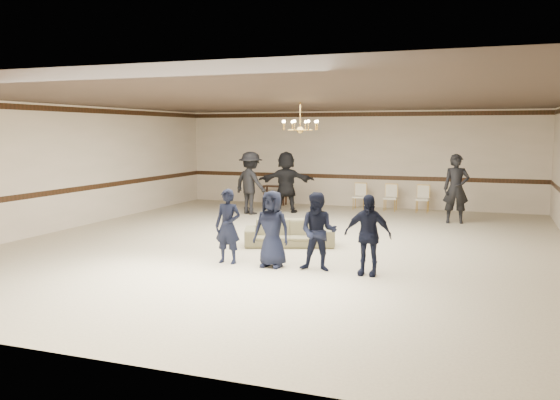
# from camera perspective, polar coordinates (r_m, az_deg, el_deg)

# --- Properties ---
(room) EXTENTS (12.01, 14.01, 3.21)m
(room) POSITION_cam_1_polar(r_m,az_deg,el_deg) (12.86, 0.59, 2.68)
(room) COLOR beige
(room) RESTS_ON ground
(chair_rail) EXTENTS (12.00, 0.02, 0.14)m
(chair_rail) POSITION_cam_1_polar(r_m,az_deg,el_deg) (19.61, 7.43, 2.27)
(chair_rail) COLOR #311B0E
(chair_rail) RESTS_ON wall_back
(crown_molding) EXTENTS (12.00, 0.02, 0.14)m
(crown_molding) POSITION_cam_1_polar(r_m,az_deg,el_deg) (19.55, 7.53, 8.36)
(crown_molding) COLOR #311B0E
(crown_molding) RESTS_ON wall_back
(chandelier) EXTENTS (0.94, 0.94, 0.89)m
(chandelier) POSITION_cam_1_polar(r_m,az_deg,el_deg) (13.77, 2.00, 8.25)
(chandelier) COLOR gold
(chandelier) RESTS_ON ceiling
(boy_a) EXTENTS (0.53, 0.35, 1.43)m
(boy_a) POSITION_cam_1_polar(r_m,az_deg,el_deg) (11.11, -5.15, -2.59)
(boy_a) COLOR black
(boy_a) RESTS_ON floor
(boy_b) EXTENTS (0.72, 0.49, 1.43)m
(boy_b) POSITION_cam_1_polar(r_m,az_deg,el_deg) (10.76, -0.81, -2.87)
(boy_b) COLOR black
(boy_b) RESTS_ON floor
(boy_c) EXTENTS (0.74, 0.59, 1.43)m
(boy_c) POSITION_cam_1_polar(r_m,az_deg,el_deg) (10.48, 3.80, -3.14)
(boy_c) COLOR black
(boy_c) RESTS_ON floor
(boy_d) EXTENTS (0.86, 0.39, 1.43)m
(boy_d) POSITION_cam_1_polar(r_m,az_deg,el_deg) (10.27, 8.63, -3.41)
(boy_d) COLOR black
(boy_d) RESTS_ON floor
(settee) EXTENTS (2.10, 1.37, 0.57)m
(settee) POSITION_cam_1_polar(r_m,az_deg,el_deg) (12.80, 0.94, -3.27)
(settee) COLOR #73714D
(settee) RESTS_ON floor
(adult_left) EXTENTS (1.41, 1.14, 1.91)m
(adult_left) POSITION_cam_1_polar(r_m,az_deg,el_deg) (17.67, -2.90, 1.68)
(adult_left) COLOR black
(adult_left) RESTS_ON floor
(adult_mid) EXTENTS (1.86, 1.07, 1.91)m
(adult_mid) POSITION_cam_1_polar(r_m,az_deg,el_deg) (18.00, 0.61, 1.78)
(adult_mid) COLOR black
(adult_mid) RESTS_ON floor
(adult_right) EXTENTS (0.76, 0.56, 1.91)m
(adult_right) POSITION_cam_1_polar(r_m,az_deg,el_deg) (16.60, 16.96, 1.07)
(adult_right) COLOR black
(adult_right) RESTS_ON floor
(banquet_chair_left) EXTENTS (0.41, 0.41, 0.84)m
(banquet_chair_left) POSITION_cam_1_polar(r_m,az_deg,el_deg) (18.91, 7.83, 0.33)
(banquet_chair_left) COLOR beige
(banquet_chair_left) RESTS_ON floor
(banquet_chair_mid) EXTENTS (0.42, 0.42, 0.84)m
(banquet_chair_mid) POSITION_cam_1_polar(r_m,az_deg,el_deg) (18.73, 10.82, 0.21)
(banquet_chair_mid) COLOR beige
(banquet_chair_mid) RESTS_ON floor
(banquet_chair_right) EXTENTS (0.43, 0.43, 0.84)m
(banquet_chair_right) POSITION_cam_1_polar(r_m,az_deg,el_deg) (18.59, 13.86, 0.09)
(banquet_chair_right) COLOR beige
(banquet_chair_right) RESTS_ON floor
(console_table) EXTENTS (0.82, 0.39, 0.67)m
(console_table) POSITION_cam_1_polar(r_m,az_deg,el_deg) (19.96, -0.49, 0.49)
(console_table) COLOR #341E11
(console_table) RESTS_ON floor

